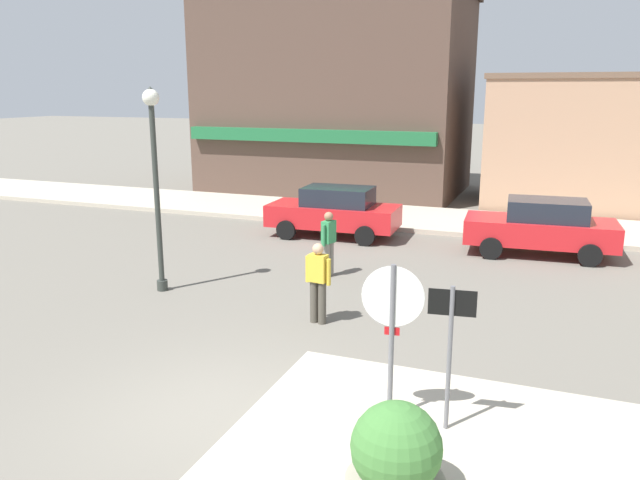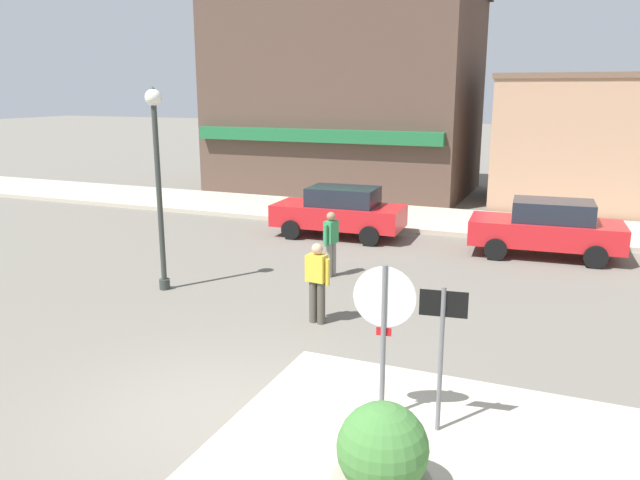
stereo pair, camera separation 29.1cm
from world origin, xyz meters
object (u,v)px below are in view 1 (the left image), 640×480
pedestrian_crossing_near (329,242)px  parked_car_nearest (335,211)px  one_way_sign (450,344)px  lamp_post (155,161)px  stop_sign (392,322)px  parked_car_second (541,226)px  pedestrian_crossing_far (318,281)px  planter (396,461)px

pedestrian_crossing_near → parked_car_nearest: bearing=108.0°
one_way_sign → lamp_post: 8.31m
stop_sign → lamp_post: lamp_post is taller
parked_car_second → parked_car_nearest: bearing=179.6°
one_way_sign → parked_car_second: one_way_sign is taller
parked_car_second → lamp_post: bearing=-140.9°
one_way_sign → pedestrian_crossing_far: one_way_sign is taller
lamp_post → planter: bearing=-38.6°
one_way_sign → lamp_post: size_ratio=0.46×
one_way_sign → lamp_post: (-7.16, 3.90, 1.63)m
planter → pedestrian_crossing_near: pedestrian_crossing_near is taller
stop_sign → parked_car_nearest: 11.35m
pedestrian_crossing_far → parked_car_second: bearing=61.4°
planter → lamp_post: (-6.88, 5.49, 2.40)m
one_way_sign → pedestrian_crossing_near: bearing=122.3°
planter → pedestrian_crossing_near: (-3.73, 7.91, 0.31)m
lamp_post → parked_car_second: lamp_post is taller
pedestrian_crossing_near → pedestrian_crossing_far: 3.17m
pedestrian_crossing_near → pedestrian_crossing_far: same height
one_way_sign → parked_car_nearest: 11.67m
stop_sign → parked_car_second: size_ratio=0.56×
stop_sign → one_way_sign: size_ratio=1.10×
lamp_post → parked_car_second: (7.91, 6.44, -2.15)m
parked_car_second → pedestrian_crossing_far: 8.03m
stop_sign → pedestrian_crossing_far: (-2.33, 3.29, -0.65)m
pedestrian_crossing_near → one_way_sign: bearing=-57.7°
lamp_post → parked_car_second: size_ratio=1.11×
lamp_post → parked_car_second: 10.42m
one_way_sign → lamp_post: lamp_post is taller
planter → pedestrian_crossing_far: pedestrian_crossing_far is taller
parked_car_nearest → parked_car_second: same height
parked_car_second → pedestrian_crossing_far: bearing=-118.6°
parked_car_nearest → pedestrian_crossing_near: size_ratio=2.53×
planter → parked_car_second: parked_car_second is taller
one_way_sign → pedestrian_crossing_near: size_ratio=1.30×
planter → pedestrian_crossing_near: 8.75m
stop_sign → pedestrian_crossing_far: size_ratio=1.43×
planter → stop_sign: bearing=107.1°
parked_car_nearest → parked_car_second: size_ratio=0.99×
stop_sign → one_way_sign: bearing=-0.2°
stop_sign → pedestrian_crossing_far: stop_sign is taller
planter → lamp_post: bearing=141.4°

